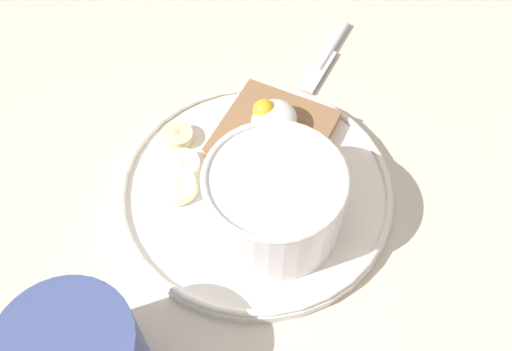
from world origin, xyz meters
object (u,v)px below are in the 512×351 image
at_px(toast_slice, 269,133).
at_px(knife, 328,55).
at_px(banana_slice_back, 184,163).
at_px(poached_egg, 269,118).
at_px(banana_slice_front, 179,187).
at_px(banana_slice_left, 177,136).
at_px(oatmeal_bowl, 274,200).

distance_m(toast_slice, knife, 0.14).
bearing_deg(banana_slice_back, poached_egg, 130.55).
bearing_deg(knife, poached_egg, -12.28).
xyz_separation_m(poached_egg, banana_slice_front, (0.08, -0.06, -0.02)).
distance_m(poached_egg, banana_slice_left, 0.09).
height_order(banana_slice_left, banana_slice_back, banana_slice_left).
xyz_separation_m(poached_egg, banana_slice_back, (0.06, -0.07, -0.02)).
distance_m(toast_slice, banana_slice_left, 0.09).
xyz_separation_m(banana_slice_back, knife, (-0.20, 0.10, -0.01)).
height_order(oatmeal_bowl, poached_egg, oatmeal_bowl).
bearing_deg(oatmeal_bowl, poached_egg, -161.37).
distance_m(poached_egg, banana_slice_front, 0.11).
xyz_separation_m(toast_slice, knife, (-0.14, 0.03, -0.01)).
height_order(poached_egg, banana_slice_front, poached_egg).
bearing_deg(toast_slice, banana_slice_left, -71.63).
xyz_separation_m(poached_egg, knife, (-0.14, 0.03, -0.04)).
xyz_separation_m(toast_slice, banana_slice_back, (0.06, -0.07, -0.00)).
distance_m(banana_slice_front, knife, 0.24).
relative_size(banana_slice_left, banana_slice_back, 1.08).
bearing_deg(toast_slice, knife, 168.15).
bearing_deg(knife, banana_slice_front, -22.31).
bearing_deg(banana_slice_left, oatmeal_bowl, 61.64).
relative_size(toast_slice, poached_egg, 2.33).
bearing_deg(oatmeal_bowl, knife, -179.85).
xyz_separation_m(banana_slice_front, banana_slice_left, (-0.06, -0.02, 0.00)).
relative_size(banana_slice_left, knife, 0.32).
bearing_deg(oatmeal_bowl, banana_slice_left, -118.36).
xyz_separation_m(poached_egg, banana_slice_left, (0.03, -0.08, -0.02)).
height_order(banana_slice_left, knife, banana_slice_left).
relative_size(poached_egg, banana_slice_left, 1.29).
height_order(poached_egg, knife, poached_egg).
bearing_deg(oatmeal_bowl, banana_slice_front, -93.85).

